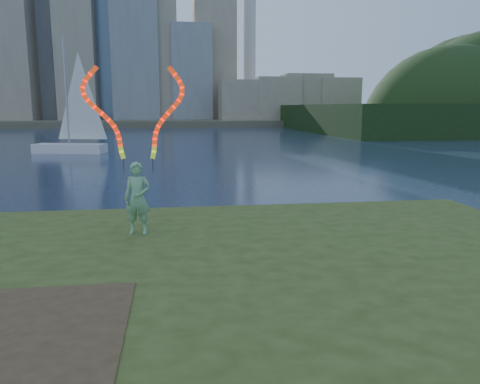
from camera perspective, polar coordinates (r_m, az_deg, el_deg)
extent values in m
plane|color=#1B2844|center=(9.79, -8.06, -11.56)|extent=(320.00, 320.00, 0.00)
cube|color=#374719|center=(7.45, -8.05, -17.62)|extent=(20.00, 18.00, 0.30)
cube|color=#374719|center=(7.61, -8.10, -14.90)|extent=(17.00, 15.00, 0.30)
cube|color=#374719|center=(7.69, -8.15, -12.58)|extent=(14.00, 12.00, 0.30)
cube|color=brown|center=(104.13, -8.16, 8.53)|extent=(320.00, 40.00, 1.20)
imported|color=#1C762F|center=(10.73, -12.37, -0.75)|extent=(0.64, 0.46, 1.63)
cylinder|color=black|center=(10.78, -14.00, 3.22)|extent=(0.02, 0.02, 0.30)
cylinder|color=black|center=(10.66, -10.57, 3.27)|extent=(0.02, 0.02, 0.30)
cube|color=silver|center=(40.07, -20.02, 4.97)|extent=(5.86, 3.02, 0.78)
cylinder|color=gray|center=(39.95, -20.41, 11.22)|extent=(0.16, 0.16, 8.51)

